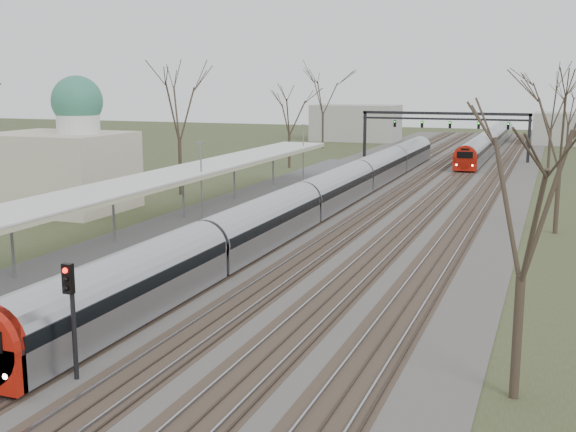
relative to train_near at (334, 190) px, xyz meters
name	(u,v)px	position (x,y,z in m)	size (l,w,h in m)	color
track_bed	(392,194)	(2.76, 8.55, -1.42)	(24.00, 160.00, 0.22)	#474442
platform	(208,216)	(-6.55, -8.95, -0.98)	(3.50, 69.00, 1.00)	#9E9B93
canopy	(175,175)	(-6.55, -13.47, 2.45)	(4.10, 50.00, 3.11)	slate
dome_building	(62,163)	(-19.21, -8.45, 2.24)	(10.00, 8.00, 10.30)	beige
signal_gantry	(445,121)	(2.79, 38.54, 3.43)	(21.00, 0.59, 6.08)	black
tree_west_far	(178,103)	(-14.50, 1.55, 6.54)	(5.50, 5.50, 11.33)	#2D231C
tree_east_near	(526,194)	(15.50, -31.45, 5.08)	(4.50, 4.50, 9.27)	#2D231C
tree_east_far	(563,122)	(16.50, -4.45, 5.81)	(5.00, 5.00, 10.30)	#2D231C
train_near	(334,190)	(0.00, 0.00, 0.00)	(2.62, 75.21, 3.05)	#A2A4AC
train_far	(490,140)	(7.00, 55.36, 0.00)	(2.62, 60.21, 3.05)	#A2A4AC
signal_post	(71,304)	(1.75, -35.21, 1.25)	(0.35, 0.45, 4.10)	black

